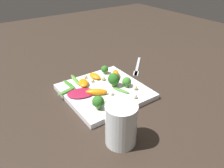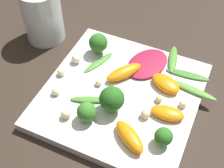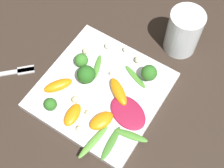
% 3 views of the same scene
% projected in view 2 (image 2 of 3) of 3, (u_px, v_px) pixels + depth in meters
% --- Properties ---
extents(ground_plane, '(2.40, 2.40, 0.00)m').
position_uv_depth(ground_plane, '(121.00, 99.00, 0.56)').
color(ground_plane, '#2D231C').
extents(plate, '(0.27, 0.27, 0.02)m').
position_uv_depth(plate, '(121.00, 96.00, 0.56)').
color(plate, white).
rests_on(plate, ground_plane).
extents(drinking_glass, '(0.08, 0.08, 0.11)m').
position_uv_depth(drinking_glass, '(42.00, 15.00, 0.63)').
color(drinking_glass, white).
rests_on(drinking_glass, ground_plane).
extents(radicchio_leaf_0, '(0.09, 0.11, 0.01)m').
position_uv_depth(radicchio_leaf_0, '(147.00, 64.00, 0.59)').
color(radicchio_leaf_0, maroon).
rests_on(radicchio_leaf_0, plate).
extents(orange_segment_0, '(0.07, 0.06, 0.02)m').
position_uv_depth(orange_segment_0, '(130.00, 137.00, 0.48)').
color(orange_segment_0, orange).
rests_on(orange_segment_0, plate).
extents(orange_segment_1, '(0.06, 0.07, 0.02)m').
position_uv_depth(orange_segment_1, '(124.00, 72.00, 0.57)').
color(orange_segment_1, orange).
rests_on(orange_segment_1, plate).
extents(orange_segment_2, '(0.06, 0.03, 0.02)m').
position_uv_depth(orange_segment_2, '(167.00, 113.00, 0.51)').
color(orange_segment_2, orange).
rests_on(orange_segment_2, plate).
extents(orange_segment_3, '(0.06, 0.05, 0.02)m').
position_uv_depth(orange_segment_3, '(166.00, 83.00, 0.55)').
color(orange_segment_3, orange).
rests_on(orange_segment_3, plate).
extents(broccoli_floret_0, '(0.03, 0.03, 0.04)m').
position_uv_depth(broccoli_floret_0, '(87.00, 112.00, 0.50)').
color(broccoli_floret_0, '#84AD5B').
rests_on(broccoli_floret_0, plate).
extents(broccoli_floret_1, '(0.04, 0.04, 0.04)m').
position_uv_depth(broccoli_floret_1, '(98.00, 43.00, 0.60)').
color(broccoli_floret_1, '#84AD5B').
rests_on(broccoli_floret_1, plate).
extents(broccoli_floret_2, '(0.04, 0.04, 0.05)m').
position_uv_depth(broccoli_floret_2, '(112.00, 99.00, 0.51)').
color(broccoli_floret_2, '#84AD5B').
rests_on(broccoli_floret_2, plate).
extents(broccoli_floret_3, '(0.03, 0.03, 0.03)m').
position_uv_depth(broccoli_floret_3, '(164.00, 137.00, 0.47)').
color(broccoli_floret_3, '#84AD5B').
rests_on(broccoli_floret_3, plate).
extents(arugula_sprig_0, '(0.09, 0.03, 0.01)m').
position_uv_depth(arugula_sprig_0, '(192.00, 90.00, 0.55)').
color(arugula_sprig_0, '#518E33').
rests_on(arugula_sprig_0, plate).
extents(arugula_sprig_1, '(0.07, 0.04, 0.01)m').
position_uv_depth(arugula_sprig_1, '(89.00, 100.00, 0.54)').
color(arugula_sprig_1, '#47842D').
rests_on(arugula_sprig_1, plate).
extents(arugula_sprig_2, '(0.04, 0.07, 0.00)m').
position_uv_depth(arugula_sprig_2, '(99.00, 62.00, 0.60)').
color(arugula_sprig_2, '#47842D').
rests_on(arugula_sprig_2, plate).
extents(arugula_sprig_3, '(0.03, 0.07, 0.01)m').
position_uv_depth(arugula_sprig_3, '(173.00, 59.00, 0.60)').
color(arugula_sprig_3, '#47842D').
rests_on(arugula_sprig_3, plate).
extents(arugula_sprig_4, '(0.08, 0.02, 0.00)m').
position_uv_depth(arugula_sprig_4, '(187.00, 75.00, 0.58)').
color(arugula_sprig_4, '#3D7528').
rests_on(arugula_sprig_4, plate).
extents(macadamia_nut_0, '(0.02, 0.02, 0.02)m').
position_uv_depth(macadamia_nut_0, '(76.00, 59.00, 0.59)').
color(macadamia_nut_0, beige).
rests_on(macadamia_nut_0, plate).
extents(macadamia_nut_1, '(0.02, 0.02, 0.02)m').
position_uv_depth(macadamia_nut_1, '(66.00, 114.00, 0.51)').
color(macadamia_nut_1, beige).
rests_on(macadamia_nut_1, plate).
extents(macadamia_nut_2, '(0.01, 0.01, 0.01)m').
position_uv_depth(macadamia_nut_2, '(56.00, 91.00, 0.54)').
color(macadamia_nut_2, beige).
rests_on(macadamia_nut_2, plate).
extents(macadamia_nut_3, '(0.01, 0.01, 0.01)m').
position_uv_depth(macadamia_nut_3, '(100.00, 81.00, 0.56)').
color(macadamia_nut_3, beige).
rests_on(macadamia_nut_3, plate).
extents(macadamia_nut_4, '(0.01, 0.01, 0.01)m').
position_uv_depth(macadamia_nut_4, '(61.00, 72.00, 0.57)').
color(macadamia_nut_4, beige).
rests_on(macadamia_nut_4, plate).
extents(macadamia_nut_5, '(0.01, 0.01, 0.01)m').
position_uv_depth(macadamia_nut_5, '(183.00, 104.00, 0.53)').
color(macadamia_nut_5, beige).
rests_on(macadamia_nut_5, plate).
extents(macadamia_nut_6, '(0.02, 0.02, 0.02)m').
position_uv_depth(macadamia_nut_6, '(145.00, 114.00, 0.51)').
color(macadamia_nut_6, beige).
rests_on(macadamia_nut_6, plate).
extents(macadamia_nut_7, '(0.01, 0.01, 0.01)m').
position_uv_depth(macadamia_nut_7, '(159.00, 99.00, 0.53)').
color(macadamia_nut_7, beige).
rests_on(macadamia_nut_7, plate).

